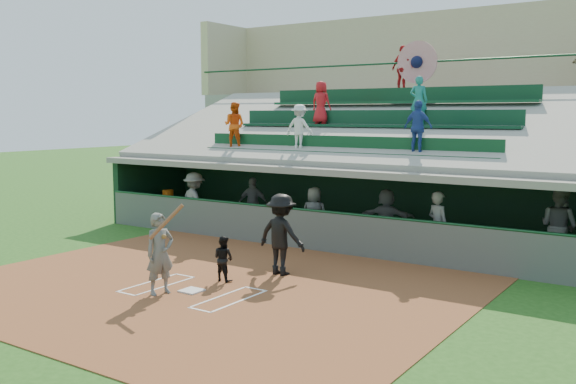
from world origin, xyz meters
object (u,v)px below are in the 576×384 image
Objects in this scene: white_table at (169,211)px; water_cooler at (168,195)px; catcher at (223,258)px; home_plate at (192,291)px; batter_at_plate at (160,253)px.

water_cooler is at bearing -48.28° from white_table.
white_table is at bearing 107.64° from water_cooler.
catcher is 8.37m from white_table.
water_cooler is (-6.61, 5.03, 0.43)m from catcher.
white_table reaches higher than home_plate.
white_table is 2.24× the size of water_cooler.
batter_at_plate is 9.04m from water_cooler.
batter_at_plate is (-0.41, -0.50, 0.85)m from home_plate.
catcher reaches higher than white_table.
water_cooler is at bearing -34.51° from catcher.
batter_at_plate is 5.20× the size of water_cooler.
batter_at_plate is at bearing 77.73° from catcher.
home_plate is 0.51× the size of white_table.
home_plate is 0.42× the size of catcher.
home_plate is 0.22× the size of batter_at_plate.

